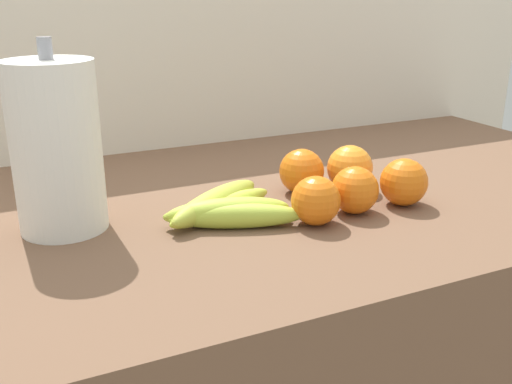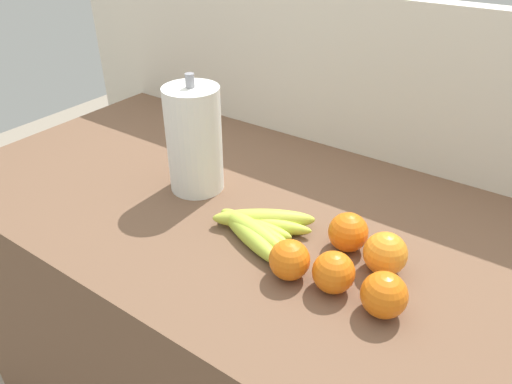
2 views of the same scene
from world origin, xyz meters
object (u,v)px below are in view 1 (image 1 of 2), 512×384
Objects in this scene: orange_right at (355,190)px; orange_far_right at (404,182)px; banana_bunch at (224,210)px; paper_towel_roll at (56,148)px; orange_center at (302,171)px; orange_front at (316,201)px; orange_back_left at (350,168)px.

orange_far_right is at bearing -2.18° from orange_right.
orange_far_right reaches higher than banana_bunch.
paper_towel_roll is at bearing 163.02° from orange_right.
banana_bunch is 0.30m from orange_far_right.
orange_center is at bearing 134.90° from orange_far_right.
paper_towel_roll is at bearing 157.22° from orange_front.
orange_right is at bearing 177.82° from orange_far_right.
orange_center is 0.28× the size of paper_towel_roll.
orange_right and orange_front have the same top height.
orange_back_left is (0.05, 0.10, 0.00)m from orange_right.
orange_back_left reaches higher than banana_bunch.
paper_towel_roll is at bearing 161.09° from banana_bunch.
orange_back_left is 0.17m from orange_front.
orange_far_right is 1.00× the size of orange_center.
banana_bunch is 2.71× the size of orange_far_right.
paper_towel_roll is (-0.42, 0.13, 0.09)m from orange_right.
orange_far_right and orange_center have the same top height.
orange_far_right is 0.97× the size of orange_back_left.
orange_right is at bearing -16.98° from paper_towel_roll.
orange_back_left is (0.08, -0.02, 0.00)m from orange_center.
orange_back_left is at bearing 60.31° from orange_right.
orange_center is at bearing -1.56° from paper_towel_roll.
banana_bunch is 2.81× the size of orange_right.
banana_bunch is 0.14m from orange_front.
paper_towel_roll reaches higher than banana_bunch.
orange_back_left reaches higher than orange_front.
orange_back_left is 0.29× the size of paper_towel_roll.
orange_far_right is 0.17m from orange_center.
orange_right is 0.08m from orange_front.
orange_center is 0.40m from paper_towel_roll.
orange_front is (-0.13, -0.11, -0.00)m from orange_back_left.
banana_bunch is at bearing -18.91° from paper_towel_roll.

